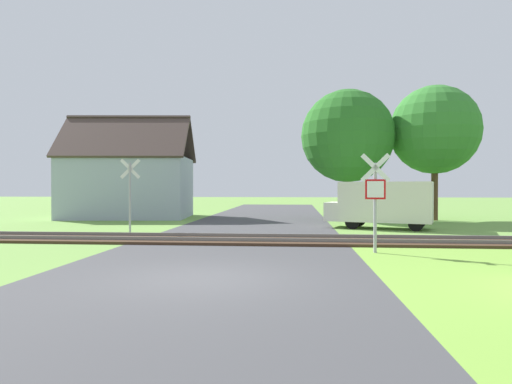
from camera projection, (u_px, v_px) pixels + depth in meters
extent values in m
plane|color=#6B9942|center=(202.00, 279.00, 9.87)|extent=(160.00, 160.00, 0.00)
cube|color=#424244|center=(218.00, 263.00, 11.87)|extent=(7.71, 80.00, 0.01)
cube|color=#422D1E|center=(240.00, 240.00, 16.66)|extent=(60.00, 2.60, 0.10)
cube|color=slate|center=(242.00, 235.00, 17.38)|extent=(60.00, 0.08, 0.12)
cube|color=slate|center=(238.00, 239.00, 15.95)|extent=(60.00, 0.08, 0.12)
cylinder|color=#9E9EA5|center=(375.00, 208.00, 13.77)|extent=(0.10, 0.10, 2.72)
cube|color=red|center=(375.00, 189.00, 13.70)|extent=(0.60, 0.08, 0.60)
cube|color=white|center=(375.00, 189.00, 13.67)|extent=(0.49, 0.05, 0.49)
cube|color=white|center=(375.00, 168.00, 13.69)|extent=(0.88, 0.10, 0.88)
cube|color=white|center=(375.00, 168.00, 13.69)|extent=(0.88, 0.10, 0.88)
cylinder|color=#9E9EA5|center=(130.00, 198.00, 19.63)|extent=(0.09, 0.09, 3.03)
cube|color=white|center=(130.00, 169.00, 19.67)|extent=(0.88, 0.12, 0.88)
cube|color=white|center=(130.00, 169.00, 19.67)|extent=(0.88, 0.12, 0.88)
cube|color=#99A3B7|center=(129.00, 188.00, 29.77)|extent=(8.14, 6.47, 3.90)
cube|color=#473833|center=(123.00, 136.00, 28.30)|extent=(8.28, 4.03, 2.96)
cube|color=#473833|center=(135.00, 140.00, 31.18)|extent=(8.28, 4.03, 2.96)
cube|color=brown|center=(161.00, 133.00, 29.75)|extent=(0.55, 0.55, 1.10)
cylinder|color=#513823|center=(347.00, 196.00, 27.24)|extent=(0.39, 0.39, 2.97)
sphere|color=#286B23|center=(348.00, 136.00, 27.20)|extent=(5.52, 5.52, 5.52)
cylinder|color=#513823|center=(435.00, 192.00, 27.17)|extent=(0.39, 0.39, 3.43)
sphere|color=#337A2D|center=(435.00, 130.00, 27.13)|extent=(5.26, 5.26, 5.26)
cube|color=silver|center=(386.00, 202.00, 21.73)|extent=(4.59, 3.14, 1.90)
cube|color=silver|center=(335.00, 211.00, 22.71)|extent=(1.24, 1.93, 0.90)
cube|color=#19232D|center=(342.00, 194.00, 22.56)|extent=(0.55, 1.54, 0.85)
cube|color=navy|center=(388.00, 208.00, 22.61)|extent=(3.59, 1.22, 0.16)
cylinder|color=black|center=(359.00, 220.00, 23.02)|extent=(0.70, 0.39, 0.68)
cylinder|color=black|center=(352.00, 222.00, 21.59)|extent=(0.70, 0.39, 0.68)
cylinder|color=black|center=(418.00, 221.00, 21.88)|extent=(0.70, 0.39, 0.68)
cylinder|color=black|center=(416.00, 224.00, 20.45)|extent=(0.70, 0.39, 0.68)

